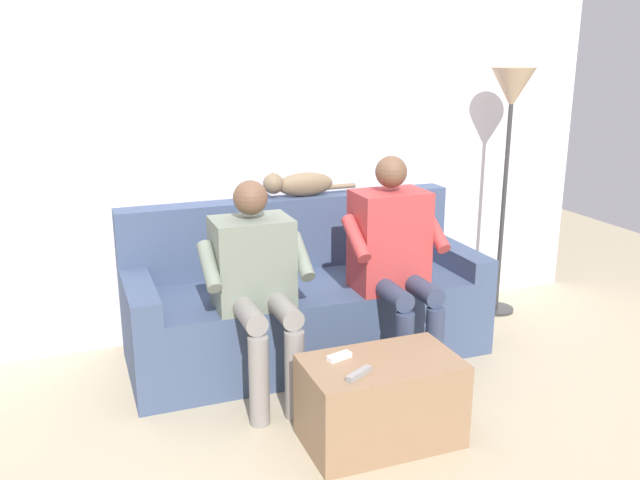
{
  "coord_description": "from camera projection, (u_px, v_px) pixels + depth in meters",
  "views": [
    {
      "loc": [
        1.25,
        3.41,
        1.77
      ],
      "look_at": [
        0.0,
        0.12,
        0.76
      ],
      "focal_mm": 37.99,
      "sensor_mm": 36.0,
      "label": 1
    }
  ],
  "objects": [
    {
      "name": "ground_plane",
      "position": [
        354.0,
        408.0,
        3.44
      ],
      "size": [
        8.0,
        8.0,
        0.0
      ],
      "primitive_type": "plane",
      "color": "tan"
    },
    {
      "name": "back_wall",
      "position": [
        277.0,
        132.0,
        4.2
      ],
      "size": [
        4.47,
        0.06,
        2.53
      ],
      "primitive_type": "cube",
      "color": "silver",
      "rests_on": "ground"
    },
    {
      "name": "couch",
      "position": [
        305.0,
        303.0,
        4.01
      ],
      "size": [
        2.07,
        0.78,
        0.9
      ],
      "color": "#3D4C6B",
      "rests_on": "ground"
    },
    {
      "name": "coffee_table",
      "position": [
        381.0,
        401.0,
        3.11
      ],
      "size": [
        0.71,
        0.42,
        0.41
      ],
      "color": "#8C6B4C",
      "rests_on": "ground"
    },
    {
      "name": "person_left_seated",
      "position": [
        394.0,
        252.0,
        3.72
      ],
      "size": [
        0.55,
        0.57,
        1.21
      ],
      "color": "#B23838",
      "rests_on": "ground"
    },
    {
      "name": "person_right_seated",
      "position": [
        256.0,
        276.0,
        3.46
      ],
      "size": [
        0.56,
        0.6,
        1.13
      ],
      "color": "slate",
      "rests_on": "ground"
    },
    {
      "name": "cat_on_backrest",
      "position": [
        298.0,
        184.0,
        4.08
      ],
      "size": [
        0.59,
        0.12,
        0.16
      ],
      "color": "#756047",
      "rests_on": "couch"
    },
    {
      "name": "remote_gray",
      "position": [
        359.0,
        374.0,
        2.91
      ],
      "size": [
        0.15,
        0.1,
        0.03
      ],
      "primitive_type": "cube",
      "rotation": [
        0.0,
        0.0,
        3.66
      ],
      "color": "gray",
      "rests_on": "coffee_table"
    },
    {
      "name": "remote_white",
      "position": [
        339.0,
        357.0,
        3.07
      ],
      "size": [
        0.13,
        0.07,
        0.02
      ],
      "primitive_type": "cube",
      "rotation": [
        0.0,
        0.0,
        0.29
      ],
      "color": "white",
      "rests_on": "coffee_table"
    },
    {
      "name": "floor_lamp",
      "position": [
        511.0,
        107.0,
        4.35
      ],
      "size": [
        0.28,
        0.28,
        1.65
      ],
      "color": "#2D2D2D",
      "rests_on": "ground"
    }
  ]
}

